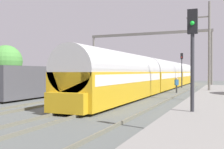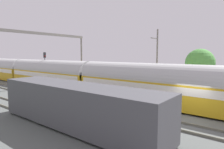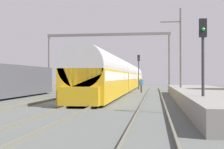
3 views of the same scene
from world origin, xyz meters
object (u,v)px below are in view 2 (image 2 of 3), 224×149
(freight_car, at_px, (75,105))
(catenary_gantry, at_px, (36,46))
(railway_signal_far, at_px, (45,64))
(passenger_train, at_px, (50,74))
(person_crossing, at_px, (91,81))

(freight_car, distance_m, catenary_gantry, 16.92)
(freight_car, bearing_deg, railway_signal_far, 61.58)
(passenger_train, xyz_separation_m, person_crossing, (2.75, -5.71, -0.94))
(passenger_train, bearing_deg, freight_car, -119.19)
(passenger_train, relative_size, freight_car, 3.78)
(person_crossing, height_order, catenary_gantry, catenary_gantry)
(passenger_train, distance_m, person_crossing, 6.41)
(passenger_train, bearing_deg, railway_signal_far, 64.58)
(passenger_train, distance_m, railway_signal_far, 4.65)
(freight_car, relative_size, catenary_gantry, 0.76)
(person_crossing, relative_size, railway_signal_far, 0.34)
(passenger_train, bearing_deg, person_crossing, -64.26)
(passenger_train, xyz_separation_m, freight_car, (-8.50, -15.21, -0.50))
(railway_signal_far, bearing_deg, passenger_train, -115.42)
(freight_car, relative_size, railway_signal_far, 2.53)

